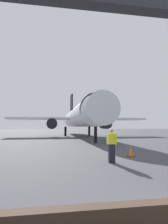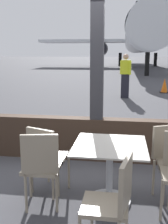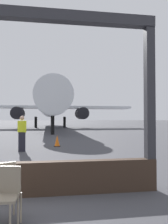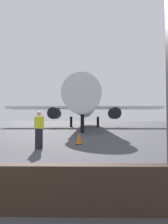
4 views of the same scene
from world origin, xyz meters
name	(u,v)px [view 2 (image 2 of 4)]	position (x,y,z in m)	size (l,w,h in m)	color
ground_plane	(122,65)	(0.00, 40.00, 0.00)	(220.00, 220.00, 0.00)	#424247
window_frame	(97,79)	(0.00, 0.00, 1.36)	(8.24, 0.24, 3.97)	#38281E
dining_table	(110,168)	(0.29, -1.32, 0.44)	(0.83, 0.83, 0.72)	#ADA89E
cafe_chair_window_right	(46,154)	(-0.51, -1.23, 0.53)	(0.50, 0.50, 0.88)	gray
cafe_chair_aisle_left	(41,164)	(-0.46, -1.57, 0.54)	(0.45, 0.45, 0.92)	gray
cafe_chair_side_extra	(114,198)	(0.37, -2.15, 0.53)	(0.45, 0.45, 0.90)	gray
airplane	(139,38)	(2.22, 31.77, 3.66)	(26.35, 35.15, 10.51)	silver
ground_crew_worker	(125,75)	(0.48, 6.58, 0.90)	(0.44, 0.42, 1.74)	black
traffic_cone	(164,86)	(2.26, 8.29, 0.31)	(0.36, 0.36, 0.66)	orange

